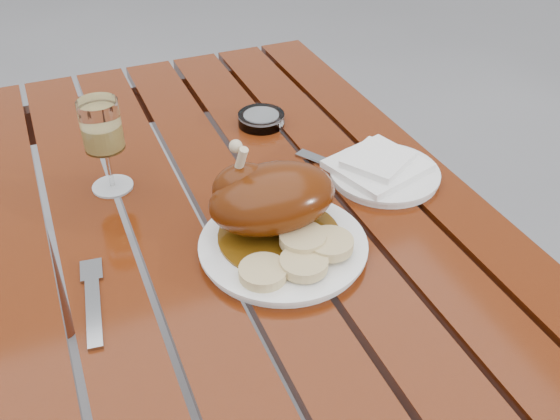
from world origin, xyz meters
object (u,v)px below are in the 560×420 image
Objects in this scene: table at (237,344)px; side_plate at (384,174)px; wine_glass at (105,146)px; dinner_plate at (283,246)px; ashtray at (261,119)px.

side_plate reaches higher than table.
table is 7.25× the size of wine_glass.
table is 4.68× the size of dinner_plate.
wine_glass is at bearing -161.02° from ashtray.
side_plate is at bearing -19.14° from wine_glass.
table is 0.48m from side_plate.
wine_glass is 0.85× the size of side_plate.
table is 12.71× the size of ashtray.
dinner_plate and side_plate have the same top height.
table is at bearing 101.07° from dinner_plate.
wine_glass reaches higher than table.
side_plate is 2.07× the size of ashtray.
wine_glass is at bearing 127.48° from dinner_plate.
wine_glass is 0.35m from ashtray.
ashtray is (0.32, 0.11, -0.07)m from wine_glass.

